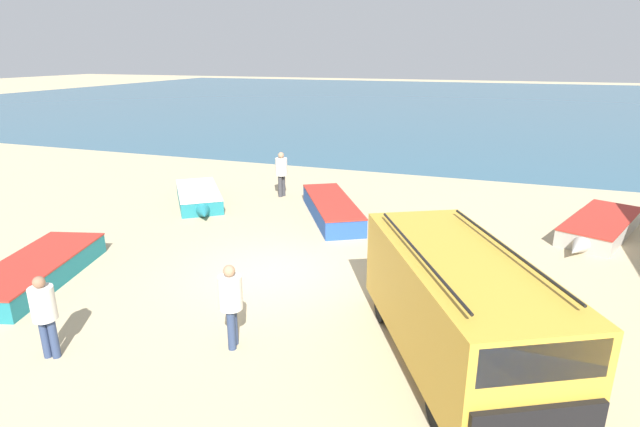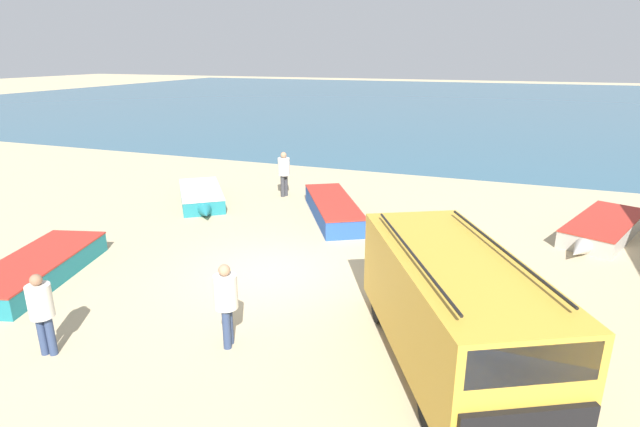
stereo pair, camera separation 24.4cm
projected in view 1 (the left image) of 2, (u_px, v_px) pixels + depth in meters
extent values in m
plane|color=tan|center=(272.00, 273.00, 12.82)|extent=(200.00, 200.00, 0.00)
cube|color=#33607A|center=(454.00, 100.00, 59.50)|extent=(120.00, 80.00, 0.01)
cube|color=gold|center=(458.00, 303.00, 8.81)|extent=(4.20, 5.53, 1.79)
cube|color=#1E232D|center=(544.00, 362.00, 6.24)|extent=(1.61, 0.88, 0.57)
cylinder|color=black|center=(550.00, 397.00, 7.67)|extent=(0.51, 0.70, 0.67)
cylinder|color=black|center=(440.00, 408.00, 7.43)|extent=(0.51, 0.70, 0.67)
cylinder|color=black|center=(464.00, 300.00, 10.69)|extent=(0.51, 0.70, 0.67)
cylinder|color=black|center=(383.00, 306.00, 10.45)|extent=(0.51, 0.70, 0.67)
cylinder|color=black|center=(506.00, 248.00, 8.60)|extent=(2.01, 3.78, 0.05)
cylinder|color=black|center=(418.00, 253.00, 8.39)|extent=(2.01, 3.78, 0.05)
cube|color=#ADA89E|center=(601.00, 226.00, 15.50)|extent=(2.94, 4.37, 0.50)
cone|color=#ADA89E|center=(577.00, 249.00, 13.72)|extent=(0.78, 1.02, 0.47)
cube|color=#B22D23|center=(602.00, 221.00, 15.45)|extent=(1.35, 0.71, 0.05)
cube|color=#B22D23|center=(602.00, 218.00, 15.42)|extent=(2.97, 4.41, 0.04)
cube|color=#1E757F|center=(35.00, 272.00, 12.26)|extent=(2.58, 4.31, 0.51)
cube|color=#B22D23|center=(34.00, 265.00, 12.20)|extent=(1.44, 0.57, 0.05)
cube|color=#B22D23|center=(33.00, 262.00, 12.17)|extent=(2.61, 4.35, 0.04)
cube|color=#234CA3|center=(332.00, 209.00, 17.05)|extent=(3.32, 4.49, 0.58)
cone|color=#234CA3|center=(318.00, 189.00, 19.58)|extent=(0.97, 1.12, 0.56)
cube|color=#B22D23|center=(332.00, 203.00, 16.98)|extent=(1.13, 0.76, 0.05)
cube|color=#B22D23|center=(332.00, 200.00, 16.96)|extent=(3.36, 4.54, 0.04)
cube|color=#1E757F|center=(199.00, 197.00, 18.69)|extent=(3.27, 3.67, 0.50)
cone|color=#1E757F|center=(204.00, 213.00, 16.75)|extent=(0.85, 0.91, 0.48)
cube|color=silver|center=(198.00, 192.00, 18.64)|extent=(1.18, 0.96, 0.05)
cube|color=silver|center=(198.00, 190.00, 18.61)|extent=(3.30, 3.71, 0.04)
cylinder|color=navy|center=(231.00, 330.00, 9.40)|extent=(0.15, 0.15, 0.82)
cylinder|color=navy|center=(234.00, 325.00, 9.56)|extent=(0.15, 0.15, 0.82)
cylinder|color=silver|center=(230.00, 292.00, 9.26)|extent=(0.45, 0.45, 0.65)
sphere|color=tan|center=(229.00, 271.00, 9.12)|extent=(0.22, 0.22, 0.22)
cylinder|color=#38383D|center=(280.00, 186.00, 19.47)|extent=(0.16, 0.16, 0.85)
cylinder|color=#38383D|center=(283.00, 185.00, 19.60)|extent=(0.16, 0.16, 0.85)
cylinder|color=silver|center=(281.00, 167.00, 19.30)|extent=(0.46, 0.46, 0.68)
sphere|color=tan|center=(281.00, 155.00, 19.16)|extent=(0.23, 0.23, 0.23)
cylinder|color=navy|center=(45.00, 338.00, 9.16)|extent=(0.15, 0.15, 0.79)
cylinder|color=navy|center=(54.00, 338.00, 9.15)|extent=(0.15, 0.15, 0.79)
cylinder|color=silver|center=(43.00, 303.00, 8.94)|extent=(0.43, 0.43, 0.63)
sphere|color=#8C664C|center=(39.00, 282.00, 8.81)|extent=(0.21, 0.21, 0.21)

